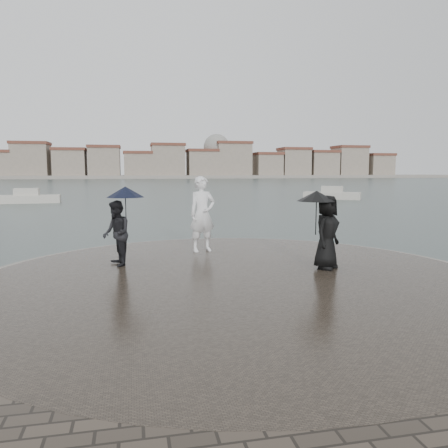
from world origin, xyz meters
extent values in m
plane|color=#2B3835|center=(0.00, 0.00, 0.00)|extent=(400.00, 400.00, 0.00)
cylinder|color=gray|center=(0.00, 3.50, 0.16)|extent=(12.50, 12.50, 0.32)
cylinder|color=#2D261E|center=(0.00, 3.50, 0.18)|extent=(11.90, 11.90, 0.36)
imported|color=white|center=(-0.21, 6.96, 1.50)|extent=(0.94, 0.74, 2.28)
imported|color=black|center=(-2.70, 5.40, 1.21)|extent=(0.83, 0.96, 1.69)
cylinder|color=black|center=(-2.45, 5.50, 1.71)|extent=(0.02, 0.02, 0.90)
cone|color=black|center=(-2.45, 5.50, 2.26)|extent=(0.99, 0.99, 0.28)
imported|color=black|center=(2.44, 3.98, 1.28)|extent=(1.06, 1.04, 1.84)
cylinder|color=black|center=(2.19, 4.08, 1.66)|extent=(0.02, 0.02, 0.90)
cone|color=black|center=(2.19, 4.08, 2.18)|extent=(0.99, 0.99, 0.26)
cube|color=gray|center=(0.00, 163.00, 0.60)|extent=(260.00, 20.00, 1.20)
cube|color=gray|center=(-37.00, 160.00, 6.00)|extent=(12.00, 10.00, 12.00)
cube|color=brown|center=(-37.00, 160.00, 12.50)|extent=(12.60, 10.60, 1.00)
cube|color=gray|center=(-24.00, 160.00, 5.00)|extent=(11.00, 10.00, 10.00)
cube|color=brown|center=(-24.00, 160.00, 10.50)|extent=(11.60, 10.60, 1.00)
cube|color=gray|center=(-12.00, 160.00, 5.50)|extent=(11.00, 10.00, 11.00)
cube|color=brown|center=(-12.00, 160.00, 11.50)|extent=(11.60, 10.60, 1.00)
cube|color=gray|center=(0.00, 160.00, 4.50)|extent=(10.00, 10.00, 9.00)
cube|color=brown|center=(0.00, 160.00, 9.50)|extent=(10.60, 10.60, 1.00)
cube|color=gray|center=(11.00, 160.00, 6.00)|extent=(12.00, 10.00, 12.00)
cube|color=brown|center=(11.00, 160.00, 12.50)|extent=(12.60, 10.60, 1.00)
cube|color=gray|center=(24.00, 160.00, 5.00)|extent=(11.00, 10.00, 10.00)
cube|color=brown|center=(24.00, 160.00, 10.50)|extent=(11.60, 10.60, 1.00)
cube|color=gray|center=(36.00, 160.00, 6.50)|extent=(13.00, 10.00, 13.00)
cube|color=brown|center=(36.00, 160.00, 13.50)|extent=(13.60, 10.60, 1.00)
cube|color=gray|center=(50.00, 160.00, 4.50)|extent=(10.00, 10.00, 9.00)
cube|color=brown|center=(50.00, 160.00, 9.50)|extent=(10.60, 10.60, 1.00)
cube|color=gray|center=(61.00, 160.00, 5.50)|extent=(11.00, 10.00, 11.00)
cube|color=brown|center=(61.00, 160.00, 11.50)|extent=(11.60, 10.60, 1.00)
cube|color=gray|center=(73.00, 160.00, 5.00)|extent=(11.00, 10.00, 10.00)
cube|color=brown|center=(73.00, 160.00, 10.50)|extent=(11.60, 10.60, 1.00)
cube|color=gray|center=(85.00, 160.00, 6.00)|extent=(12.00, 10.00, 12.00)
cube|color=brown|center=(85.00, 160.00, 12.50)|extent=(12.60, 10.60, 1.00)
cube|color=gray|center=(98.00, 160.00, 4.50)|extent=(10.00, 10.00, 9.00)
cube|color=brown|center=(98.00, 160.00, 9.50)|extent=(10.60, 10.60, 1.00)
sphere|color=gray|center=(30.00, 162.00, 12.00)|extent=(10.00, 10.00, 10.00)
cube|color=beige|center=(-11.32, 34.84, 0.25)|extent=(5.59, 1.96, 0.90)
cube|color=beige|center=(-11.32, 34.84, 0.85)|extent=(2.07, 1.33, 0.90)
cube|color=beige|center=(17.24, 34.43, 0.25)|extent=(5.46, 4.38, 0.90)
cube|color=beige|center=(17.24, 34.43, 0.85)|extent=(2.33, 2.11, 0.90)
camera|label=1|loc=(-2.27, -6.01, 2.79)|focal=35.00mm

